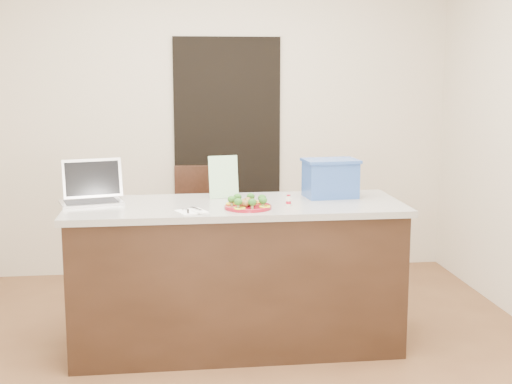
{
  "coord_description": "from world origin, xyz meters",
  "views": [
    {
      "loc": [
        -0.41,
        -4.03,
        1.74
      ],
      "look_at": [
        0.12,
        0.2,
        1.0
      ],
      "focal_mm": 50.0,
      "sensor_mm": 36.0,
      "label": 1
    }
  ],
  "objects": [
    {
      "name": "knife",
      "position": [
        -0.25,
        -0.01,
        0.93
      ],
      "size": [
        0.07,
        0.2,
        0.01
      ],
      "rotation": [
        0.0,
        0.0,
        0.49
      ],
      "color": "white",
      "rests_on": "napkin"
    },
    {
      "name": "plate",
      "position": [
        0.06,
        0.08,
        0.93
      ],
      "size": [
        0.28,
        0.28,
        0.02
      ],
      "rotation": [
        0.0,
        0.0,
        -0.33
      ],
      "color": "maroon",
      "rests_on": "island"
    },
    {
      "name": "room_shell",
      "position": [
        0.0,
        0.0,
        1.62
      ],
      "size": [
        4.0,
        4.0,
        4.0
      ],
      "color": "white",
      "rests_on": "ground"
    },
    {
      "name": "napkin",
      "position": [
        -0.28,
        0.01,
        0.92
      ],
      "size": [
        0.2,
        0.2,
        0.01
      ],
      "primitive_type": "cube",
      "rotation": [
        0.0,
        0.0,
        0.38
      ],
      "color": "white",
      "rests_on": "island"
    },
    {
      "name": "broccoli",
      "position": [
        0.06,
        0.08,
        0.98
      ],
      "size": [
        0.23,
        0.24,
        0.04
      ],
      "color": "#1B4D14",
      "rests_on": "plate"
    },
    {
      "name": "island",
      "position": [
        0.0,
        0.25,
        0.46
      ],
      "size": [
        2.06,
        0.76,
        0.92
      ],
      "color": "black",
      "rests_on": "ground"
    },
    {
      "name": "chair",
      "position": [
        -0.13,
        1.09,
        0.58
      ],
      "size": [
        0.49,
        0.49,
        1.03
      ],
      "rotation": [
        0.0,
        0.0,
        -0.07
      ],
      "color": "black",
      "rests_on": "ground"
    },
    {
      "name": "doorway",
      "position": [
        0.1,
        1.98,
        1.0
      ],
      "size": [
        0.9,
        0.02,
        2.0
      ],
      "primitive_type": "cube",
      "color": "black",
      "rests_on": "ground"
    },
    {
      "name": "fork",
      "position": [
        -0.3,
        0.02,
        0.93
      ],
      "size": [
        0.03,
        0.15,
        0.0
      ],
      "rotation": [
        0.0,
        0.0,
        -0.03
      ],
      "color": "#B5B5BA",
      "rests_on": "napkin"
    },
    {
      "name": "meatballs",
      "position": [
        0.05,
        0.08,
        0.96
      ],
      "size": [
        0.11,
        0.11,
        0.04
      ],
      "color": "brown",
      "rests_on": "plate"
    },
    {
      "name": "yogurt_bottle",
      "position": [
        0.31,
        0.13,
        0.95
      ],
      "size": [
        0.03,
        0.03,
        0.07
      ],
      "rotation": [
        0.0,
        0.0,
        0.15
      ],
      "color": "beige",
      "rests_on": "island"
    },
    {
      "name": "pepper_rings",
      "position": [
        0.06,
        0.08,
        0.94
      ],
      "size": [
        0.25,
        0.25,
        0.01
      ],
      "color": "yellow",
      "rests_on": "plate"
    },
    {
      "name": "blue_box",
      "position": [
        0.63,
        0.4,
        1.04
      ],
      "size": [
        0.36,
        0.28,
        0.25
      ],
      "rotation": [
        0.0,
        0.0,
        0.09
      ],
      "color": "#2B4F9D",
      "rests_on": "island"
    },
    {
      "name": "laptop",
      "position": [
        -0.88,
        0.41,
        0.99
      ],
      "size": [
        0.42,
        0.37,
        0.26
      ],
      "rotation": [
        0.0,
        0.0,
        0.25
      ],
      "color": "silver",
      "rests_on": "island"
    },
    {
      "name": "ground",
      "position": [
        0.0,
        0.0,
        0.0
      ],
      "size": [
        4.0,
        4.0,
        0.0
      ],
      "primitive_type": "plane",
      "color": "brown",
      "rests_on": "ground"
    },
    {
      "name": "leaflet",
      "position": [
        -0.06,
        0.45,
        1.06
      ],
      "size": [
        0.19,
        0.07,
        0.27
      ],
      "primitive_type": "cube",
      "rotation": [
        -0.14,
        0.0,
        0.18
      ],
      "color": "white",
      "rests_on": "island"
    }
  ]
}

